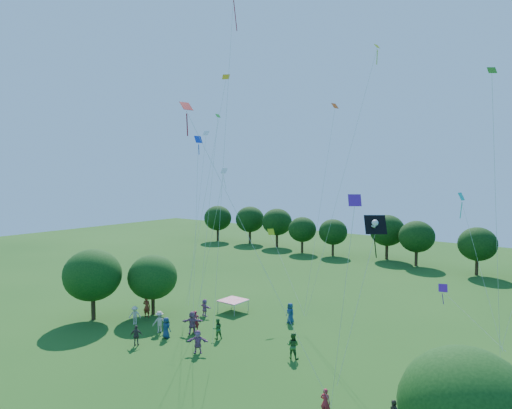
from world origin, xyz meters
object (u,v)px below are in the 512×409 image
object	(u,v)px
near_tree_west	(92,275)
near_tree_east	(466,408)
near_tree_north	(153,277)
pirate_kite	(375,226)
tent_blue	(481,361)
tent_red_stripe	(233,301)
red_high_kite	(230,52)

from	to	relation	value
near_tree_west	near_tree_east	world-z (taller)	near_tree_west
near_tree_north	pirate_kite	xyz separation A→B (m)	(21.89, -1.73, 6.41)
tent_blue	near_tree_north	bearing A→B (deg)	-170.74
tent_red_stripe	pirate_kite	size ratio (longest dim) A/B	0.24
tent_red_stripe	tent_blue	bearing A→B (deg)	-2.13
near_tree_north	pirate_kite	distance (m)	22.88
near_tree_north	red_high_kite	world-z (taller)	red_high_kite
tent_red_stripe	red_high_kite	bearing A→B (deg)	-50.26
red_high_kite	tent_blue	bearing A→B (deg)	18.67
red_high_kite	near_tree_north	bearing A→B (deg)	173.89
near_tree_north	pirate_kite	world-z (taller)	pirate_kite
near_tree_north	tent_blue	xyz separation A→B (m)	(26.52, 4.32, -2.42)
tent_blue	pirate_kite	distance (m)	11.67
near_tree_west	red_high_kite	distance (m)	22.37
near_tree_east	tent_red_stripe	distance (m)	26.87
near_tree_north	tent_blue	world-z (taller)	near_tree_north
near_tree_west	red_high_kite	world-z (taller)	red_high_kite
near_tree_east	tent_blue	bearing A→B (deg)	98.83
pirate_kite	red_high_kite	distance (m)	16.43
pirate_kite	red_high_kite	world-z (taller)	red_high_kite
near_tree_north	near_tree_east	xyz separation A→B (m)	(28.45, -8.12, 0.41)
pirate_kite	red_high_kite	xyz separation A→B (m)	(-11.47, 0.62, 11.75)
near_tree_north	red_high_kite	bearing A→B (deg)	-6.11
tent_red_stripe	pirate_kite	distance (m)	20.06
near_tree_north	red_high_kite	size ratio (longest dim) A/B	0.21
near_tree_west	tent_blue	bearing A→B (deg)	16.09
near_tree_west	red_high_kite	size ratio (longest dim) A/B	0.24
near_tree_east	pirate_kite	xyz separation A→B (m)	(-6.56, 6.39, 6.00)
near_tree_west	pirate_kite	size ratio (longest dim) A/B	0.68
near_tree_north	pirate_kite	size ratio (longest dim) A/B	0.60
pirate_kite	near_tree_east	bearing A→B (deg)	-44.25
near_tree_east	red_high_kite	world-z (taller)	red_high_kite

